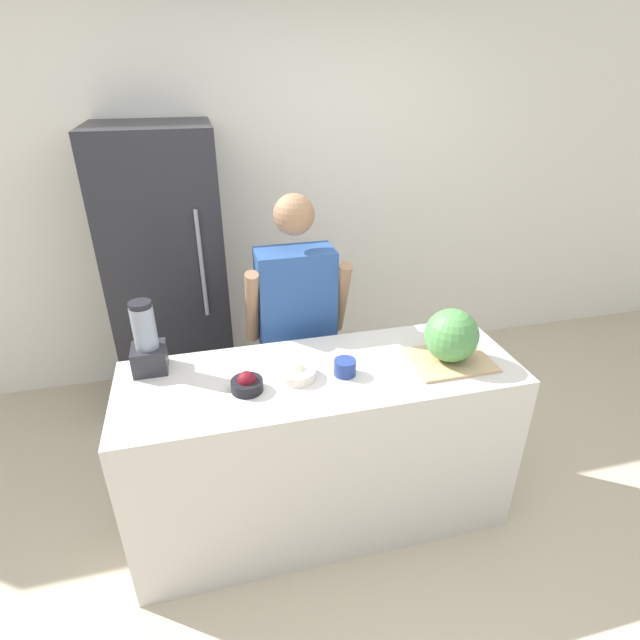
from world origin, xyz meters
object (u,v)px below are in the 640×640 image
object	(u,v)px
refrigerator	(169,277)
watermelon	(451,335)
bowl_cherries	(247,384)
bowl_cream	(296,372)
blender	(147,343)
bowl_small_blue	(345,367)
person	(297,334)

from	to	relation	value
refrigerator	watermelon	bearing A→B (deg)	-46.08
refrigerator	bowl_cherries	bearing A→B (deg)	-75.73
bowl_cream	blender	bearing A→B (deg)	160.44
bowl_cherries	blender	xyz separation A→B (m)	(-0.41, 0.27, 0.10)
blender	bowl_small_blue	bearing A→B (deg)	-16.68
refrigerator	person	size ratio (longest dim) A/B	1.16
refrigerator	person	xyz separation A→B (m)	(0.68, -0.76, -0.11)
refrigerator	watermelon	xyz separation A→B (m)	(1.29, -1.34, 0.11)
refrigerator	blender	bearing A→B (deg)	-93.50
refrigerator	watermelon	world-z (taller)	refrigerator
bowl_cherries	bowl_small_blue	size ratio (longest dim) A/B	1.38
refrigerator	blender	distance (m)	1.08
bowl_small_blue	blender	xyz separation A→B (m)	(-0.85, 0.25, 0.10)
bowl_cherries	blender	bearing A→B (deg)	146.38
refrigerator	blender	size ratio (longest dim) A/B	5.41
person	watermelon	distance (m)	0.87
person	bowl_cherries	world-z (taller)	person
watermelon	bowl_cream	xyz separation A→B (m)	(-0.72, 0.04, -0.11)
bowl_cherries	bowl_cream	xyz separation A→B (m)	(0.23, 0.05, -0.01)
bowl_cream	refrigerator	bearing A→B (deg)	113.60
bowl_cherries	bowl_cream	distance (m)	0.23
person	watermelon	size ratio (longest dim) A/B	6.38
blender	person	bearing A→B (deg)	23.00
bowl_small_blue	blender	distance (m)	0.89
bowl_small_blue	bowl_cherries	bearing A→B (deg)	-177.88
bowl_cream	bowl_small_blue	distance (m)	0.22
person	bowl_cherries	xyz separation A→B (m)	(-0.34, -0.59, 0.12)
watermelon	blender	world-z (taller)	blender
refrigerator	bowl_cream	distance (m)	1.42
blender	bowl_cream	bearing A→B (deg)	-19.56
person	bowl_small_blue	xyz separation A→B (m)	(0.10, -0.57, 0.12)
watermelon	person	bearing A→B (deg)	136.30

